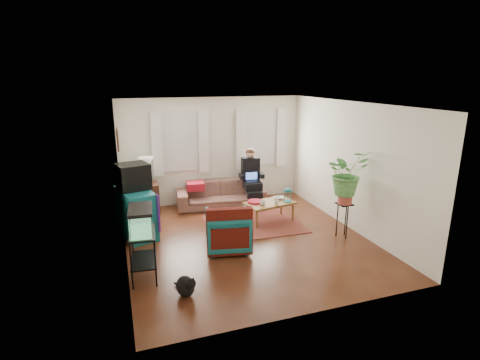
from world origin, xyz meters
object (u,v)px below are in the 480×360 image
object	(u,v)px
dresser	(136,213)
side_table	(148,198)
aquarium_stand	(144,255)
sofa	(221,190)
armchair	(228,229)
coffee_table	(270,212)
plant_stand	(343,220)

from	to	relation	value
dresser	side_table	bearing A→B (deg)	60.51
aquarium_stand	dresser	bearing A→B (deg)	95.17
sofa	aquarium_stand	xyz separation A→B (m)	(-2.06, -2.89, -0.03)
sofa	armchair	bearing A→B (deg)	-95.70
dresser	coffee_table	world-z (taller)	dresser
dresser	coffee_table	size ratio (longest dim) A/B	0.99
aquarium_stand	plant_stand	xyz separation A→B (m)	(3.84, 0.36, -0.04)
dresser	armchair	world-z (taller)	dresser
sofa	side_table	world-z (taller)	sofa
sofa	plant_stand	world-z (taller)	sofa
sofa	coffee_table	size ratio (longest dim) A/B	2.00
sofa	armchair	world-z (taller)	sofa
dresser	sofa	bearing A→B (deg)	14.54
armchair	coffee_table	size ratio (longest dim) A/B	0.75
sofa	side_table	size ratio (longest dim) A/B	3.06
side_table	coffee_table	size ratio (longest dim) A/B	0.65
armchair	sofa	bearing A→B (deg)	-91.58
sofa	plant_stand	bearing A→B (deg)	-47.85
sofa	plant_stand	distance (m)	3.09
sofa	coffee_table	bearing A→B (deg)	-53.38
side_table	armchair	distance (m)	2.73
plant_stand	side_table	bearing A→B (deg)	142.65
sofa	aquarium_stand	bearing A→B (deg)	-118.56
aquarium_stand	armchair	distance (m)	1.64
dresser	plant_stand	size ratio (longest dim) A/B	1.50
dresser	aquarium_stand	xyz separation A→B (m)	(-0.01, -1.74, -0.08)
armchair	plant_stand	distance (m)	2.31
dresser	plant_stand	bearing A→B (deg)	-34.47
aquarium_stand	coffee_table	size ratio (longest dim) A/B	0.73
side_table	aquarium_stand	size ratio (longest dim) A/B	0.89
side_table	coffee_table	bearing A→B (deg)	-30.41
dresser	aquarium_stand	distance (m)	1.74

